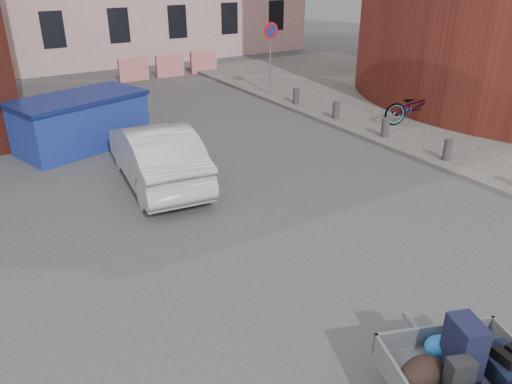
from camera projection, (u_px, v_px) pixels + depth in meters
ground at (281, 249)px, 9.17m from camera, size 120.00×120.00×0.00m
sidewalk at (456, 114)px, 17.01m from camera, size 9.00×24.00×0.12m
no_parking_sign at (271, 43)px, 18.49m from camera, size 0.60×0.09×2.65m
bollards at (385, 128)px, 14.49m from camera, size 0.22×9.02×0.55m
barriers at (170, 65)px, 22.51m from camera, size 4.70×0.18×1.00m
trailer at (458, 368)px, 5.67m from camera, size 1.88×1.98×1.20m
dumpster at (81, 122)px, 13.85m from camera, size 3.86×2.74×1.46m
silver_car at (156, 154)px, 11.64m from camera, size 1.99×4.42×1.41m
bicycle at (415, 107)px, 15.58m from camera, size 2.18×1.29×1.08m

